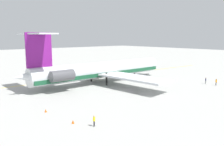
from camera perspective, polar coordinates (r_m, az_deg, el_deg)
ground at (r=70.88m, az=-3.46°, el=-1.23°), size 348.95×348.95×0.00m
main_jetliner at (r=62.42m, az=-3.31°, el=0.78°), size 46.20×41.15×13.48m
ground_crew_near_nose at (r=67.08m, az=22.10°, el=-1.58°), size 0.30×0.33×1.64m
ground_crew_near_tail at (r=65.75m, az=24.28°, el=-1.86°), size 0.41×0.28×1.76m
ground_crew_portside at (r=33.37m, az=-4.43°, el=-11.32°), size 0.42×0.27×1.66m
safety_cone_nose at (r=40.96m, az=-16.02°, el=-8.90°), size 0.40×0.40×0.55m
safety_cone_tail at (r=35.07m, az=-9.60°, el=-11.75°), size 0.40×0.40×0.55m
taxiway_centreline at (r=71.03m, az=-6.86°, el=-1.26°), size 108.13×9.53×0.01m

